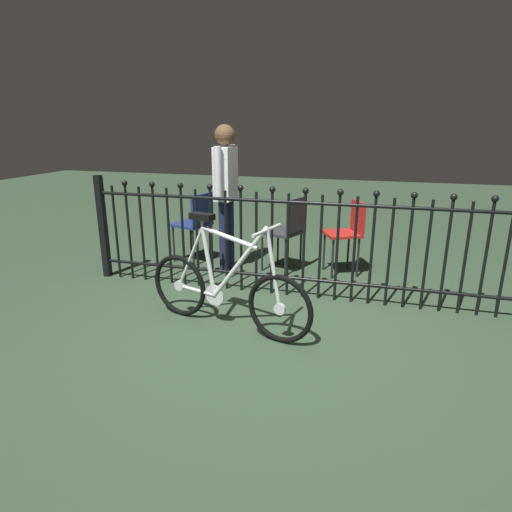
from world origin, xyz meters
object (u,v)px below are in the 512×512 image
at_px(bicycle, 226,289).
at_px(chair_navy, 196,220).
at_px(chair_red, 348,229).
at_px(person_visitor, 226,186).
at_px(chair_charcoal, 288,227).

distance_m(bicycle, chair_navy, 1.85).
bearing_deg(chair_navy, bicycle, -59.17).
bearing_deg(bicycle, chair_navy, 120.83).
bearing_deg(chair_red, person_visitor, -169.41).
height_order(chair_charcoal, person_visitor, person_visitor).
height_order(chair_navy, chair_charcoal, chair_charcoal).
height_order(bicycle, chair_charcoal, bicycle).
height_order(bicycle, person_visitor, person_visitor).
relative_size(chair_red, person_visitor, 0.50).
bearing_deg(chair_charcoal, chair_navy, 177.37).
xyz_separation_m(chair_charcoal, person_visitor, (-0.68, -0.13, 0.44)).
xyz_separation_m(bicycle, chair_red, (0.84, 1.65, 0.17)).
distance_m(chair_navy, chair_charcoal, 1.13).
xyz_separation_m(chair_navy, chair_charcoal, (1.13, -0.05, 0.00)).
relative_size(bicycle, chair_navy, 1.78).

